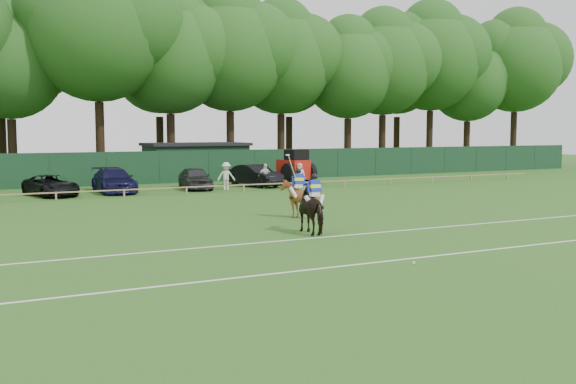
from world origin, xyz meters
TOP-DOWN VIEW (x-y plane):
  - ground at (0.00, 0.00)m, footprint 160.00×160.00m
  - horse_dark at (0.15, 0.06)m, footprint 1.12×2.27m
  - horse_chestnut at (1.85, 4.52)m, footprint 1.80×1.92m
  - suv_black at (-6.87, 20.77)m, footprint 3.26×5.14m
  - sedan_navy at (-2.82, 21.38)m, footprint 2.36×5.53m
  - hatch_grey at (2.72, 21.11)m, footprint 2.47×4.76m
  - estate_black at (7.39, 21.30)m, footprint 2.83×5.09m
  - spectator_left at (4.51, 19.84)m, footprint 1.34×0.94m
  - spectator_mid at (7.41, 19.70)m, footprint 1.02×0.44m
  - spectator_right at (10.41, 20.09)m, footprint 0.97×0.82m
  - rider_dark at (0.15, 0.05)m, footprint 0.94×0.39m
  - rider_chestnut at (1.85, 4.51)m, footprint 0.93×0.70m
  - polo_ball at (-0.23, -6.75)m, footprint 0.09×0.09m
  - pitch_lines at (0.00, -3.50)m, footprint 60.00×5.10m
  - pitch_rail at (0.00, 18.00)m, footprint 62.10×0.10m
  - perimeter_fence at (0.00, 27.00)m, footprint 92.08×0.08m
  - utility_shed at (6.00, 30.00)m, footprint 8.40×4.40m
  - tree_row at (2.00, 35.00)m, footprint 96.00×12.00m
  - tractor at (10.65, 21.33)m, footprint 2.32×3.29m

SIDE VIEW (x-z plane):
  - ground at x=0.00m, z-range 0.00..0.00m
  - tree_row at x=2.00m, z-range -10.50..10.50m
  - pitch_lines at x=0.00m, z-range 0.00..0.01m
  - polo_ball at x=-0.23m, z-range 0.00..0.09m
  - pitch_rail at x=0.00m, z-range 0.20..0.70m
  - suv_black at x=-6.87m, z-range 0.00..1.32m
  - hatch_grey at x=2.72m, z-range 0.00..1.55m
  - sedan_navy at x=-2.82m, z-range 0.00..1.59m
  - estate_black at x=7.39m, z-range 0.00..1.59m
  - spectator_right at x=10.41m, z-range 0.00..1.68m
  - spectator_mid at x=7.41m, z-range 0.00..1.73m
  - horse_chestnut at x=1.85m, z-range 0.00..1.78m
  - horse_dark at x=0.15m, z-range 0.00..1.87m
  - spectator_left at x=4.51m, z-range 0.00..1.89m
  - perimeter_fence at x=0.00m, z-range 0.00..2.50m
  - tractor at x=10.65m, z-range -0.07..2.58m
  - utility_shed at x=6.00m, z-range 0.02..3.06m
  - rider_chestnut at x=1.85m, z-range 0.65..2.70m
  - rider_dark at x=0.15m, z-range 1.04..2.45m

